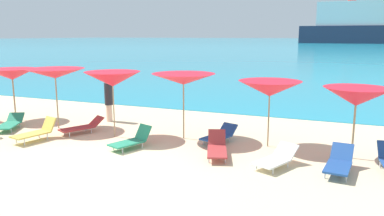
# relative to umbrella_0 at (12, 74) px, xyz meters

# --- Properties ---
(ground_plane) EXTENTS (50.00, 100.00, 0.30)m
(ground_plane) POSITION_rel_umbrella_0_xyz_m (6.86, 5.86, -2.11)
(ground_plane) COLOR beige
(ocean_water) EXTENTS (650.00, 440.00, 0.02)m
(ocean_water) POSITION_rel_umbrella_0_xyz_m (6.86, 224.63, -1.95)
(ocean_water) COLOR teal
(ocean_water) RESTS_ON ground_plane
(umbrella_0) EXTENTS (2.06, 2.06, 2.20)m
(umbrella_0) POSITION_rel_umbrella_0_xyz_m (0.00, 0.00, 0.00)
(umbrella_0) COLOR #9E7F59
(umbrella_0) RESTS_ON ground_plane
(umbrella_1) EXTENTS (2.26, 2.26, 2.34)m
(umbrella_1) POSITION_rel_umbrella_0_xyz_m (2.81, -0.55, 0.19)
(umbrella_1) COLOR #9E7F59
(umbrella_1) RESTS_ON ground_plane
(umbrella_2) EXTENTS (2.08, 2.08, 2.34)m
(umbrella_2) POSITION_rel_umbrella_0_xyz_m (5.56, -0.78, 0.12)
(umbrella_2) COLOR #9E7F59
(umbrella_2) RESTS_ON ground_plane
(umbrella_3) EXTENTS (2.34, 2.34, 2.30)m
(umbrella_3) POSITION_rel_umbrella_0_xyz_m (7.94, -0.05, 0.14)
(umbrella_3) COLOR #9E7F59
(umbrella_3) RESTS_ON ground_plane
(umbrella_4) EXTENTS (2.13, 2.13, 2.16)m
(umbrella_4) POSITION_rel_umbrella_0_xyz_m (10.88, 0.10, -0.05)
(umbrella_4) COLOR #9E7F59
(umbrella_4) RESTS_ON ground_plane
(umbrella_5) EXTENTS (1.89, 1.89, 2.12)m
(umbrella_5) POSITION_rel_umbrella_0_xyz_m (13.42, -0.17, -0.11)
(umbrella_5) COLOR #9E7F59
(umbrella_5) RESTS_ON ground_plane
(lounge_chair_0) EXTENTS (1.31, 1.78, 0.50)m
(lounge_chair_0) POSITION_rel_umbrella_0_xyz_m (1.16, -1.36, -1.73)
(lounge_chair_0) COLOR #268C66
(lounge_chair_0) RESTS_ON ground_plane
(lounge_chair_1) EXTENTS (1.03, 1.52, 0.67)m
(lounge_chair_1) POSITION_rel_umbrella_0_xyz_m (6.85, -1.73, -1.69)
(lounge_chair_1) COLOR #268C66
(lounge_chair_1) RESTS_ON ground_plane
(lounge_chair_2) EXTENTS (1.04, 1.66, 0.67)m
(lounge_chair_2) POSITION_rel_umbrella_0_xyz_m (9.66, -1.50, -1.69)
(lounge_chair_2) COLOR #A53333
(lounge_chair_2) RESTS_ON ground_plane
(lounge_chair_3) EXTENTS (1.14, 1.58, 0.54)m
(lounge_chair_3) POSITION_rel_umbrella_0_xyz_m (11.48, -1.76, -1.71)
(lounge_chair_3) COLOR white
(lounge_chair_3) RESTS_ON ground_plane
(lounge_chair_4) EXTENTS (0.74, 1.63, 0.63)m
(lounge_chair_4) POSITION_rel_umbrella_0_xyz_m (13.10, -1.60, -1.67)
(lounge_chair_4) COLOR #1E478C
(lounge_chair_4) RESTS_ON ground_plane
(lounge_chair_5) EXTENTS (1.01, 1.55, 0.55)m
(lounge_chair_5) POSITION_rel_umbrella_0_xyz_m (9.26, -0.04, -1.70)
(lounge_chair_5) COLOR #1E478C
(lounge_chair_5) RESTS_ON ground_plane
(lounge_chair_7) EXTENTS (0.90, 1.57, 0.73)m
(lounge_chair_7) POSITION_rel_umbrella_0_xyz_m (3.33, -2.23, -1.64)
(lounge_chair_7) COLOR #D8BF4C
(lounge_chair_7) RESTS_ON ground_plane
(lounge_chair_9) EXTENTS (1.17, 1.70, 0.53)m
(lounge_chair_9) POSITION_rel_umbrella_0_xyz_m (4.15, -0.79, -1.71)
(lounge_chair_9) COLOR #A53333
(lounge_chair_9) RESTS_ON ground_plane
(beachgoer_1) EXTENTS (0.34, 0.34, 1.85)m
(beachgoer_1) POSITION_rel_umbrella_0_xyz_m (3.93, 1.27, -0.97)
(beachgoer_1) COLOR beige
(beachgoer_1) RESTS_ON ground_plane
(cruise_ship) EXTENTS (55.77, 11.28, 20.79)m
(cruise_ship) POSITION_rel_umbrella_0_xyz_m (19.83, 169.58, 5.94)
(cruise_ship) COLOR #262D47
(cruise_ship) RESTS_ON ocean_water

